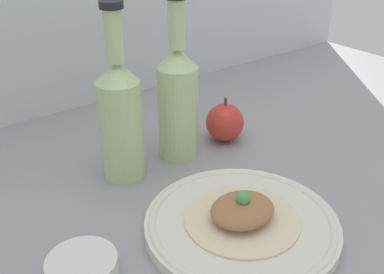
{
  "coord_description": "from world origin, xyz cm",
  "views": [
    {
      "loc": [
        -42.44,
        -44.13,
        44.54
      ],
      "look_at": [
        -4.25,
        6.62,
        10.86
      ],
      "focal_mm": 42.0,
      "sensor_mm": 36.0,
      "label": 1
    }
  ],
  "objects": [
    {
      "name": "ground_plane",
      "position": [
        0.0,
        0.0,
        -2.0
      ],
      "size": [
        180.0,
        110.0,
        4.0
      ],
      "primitive_type": "cube",
      "color": "gray"
    },
    {
      "name": "plated_food",
      "position": [
        -4.22,
        -5.76,
        3.41
      ],
      "size": [
        17.44,
        17.44,
        5.23
      ],
      "color": "beige",
      "rests_on": "plate"
    },
    {
      "name": "plate",
      "position": [
        -4.22,
        -5.76,
        1.24
      ],
      "size": [
        29.35,
        29.35,
        2.33
      ],
      "color": "silver",
      "rests_on": "ground_plane"
    },
    {
      "name": "dipping_bowl",
      "position": [
        -27.41,
        0.49,
        1.45
      ],
      "size": [
        9.52,
        9.52,
        2.9
      ],
      "color": "silver",
      "rests_on": "ground_plane"
    },
    {
      "name": "cider_bottle_right",
      "position": [
        1.78,
        19.01,
        11.81
      ],
      "size": [
        7.64,
        7.64,
        31.03
      ],
      "color": "#B7D18E",
      "rests_on": "ground_plane"
    },
    {
      "name": "apple",
      "position": [
        12.83,
        18.09,
        3.95
      ],
      "size": [
        7.89,
        7.89,
        9.4
      ],
      "color": "red",
      "rests_on": "ground_plane"
    },
    {
      "name": "cider_bottle_left",
      "position": [
        -10.34,
        19.01,
        11.81
      ],
      "size": [
        7.64,
        7.64,
        31.03
      ],
      "color": "#B7D18E",
      "rests_on": "ground_plane"
    }
  ]
}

